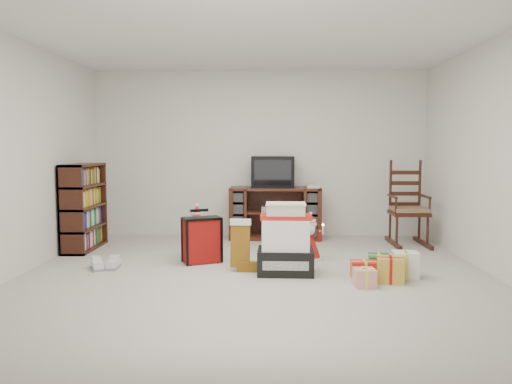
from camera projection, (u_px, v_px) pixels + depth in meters
room at (256, 158)px, 5.10m from camera, size 5.01×5.01×2.51m
tv_stand at (275, 213)px, 7.39m from camera, size 1.34×0.49×0.76m
bookshelf at (84, 208)px, 6.61m from camera, size 0.31×0.93×1.14m
rocking_chair at (407, 214)px, 6.96m from camera, size 0.49×0.81×1.22m
gift_pile at (286, 243)px, 5.33m from camera, size 0.60×0.44×0.74m
red_suitcase at (202, 240)px, 5.83m from camera, size 0.47×0.37×0.63m
stocking at (240, 245)px, 5.46m from camera, size 0.28×0.13×0.58m
teddy_bear at (285, 253)px, 5.58m from camera, size 0.26×0.23×0.39m
santa_figurine at (311, 242)px, 5.98m from camera, size 0.28×0.26×0.57m
mrs_claus_figurine at (197, 238)px, 6.10m from camera, size 0.32×0.30×0.65m
sneaker_pair at (105, 265)px, 5.56m from camera, size 0.35×0.29×0.10m
gift_cluster at (381, 267)px, 5.12m from camera, size 0.72×0.81×0.25m
crt_television at (273, 172)px, 7.37m from camera, size 0.62×0.46×0.46m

